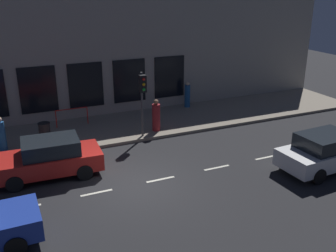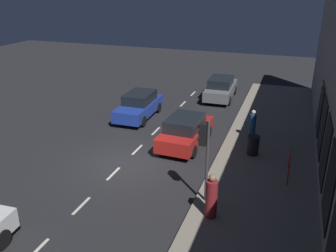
{
  "view_description": "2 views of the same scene",
  "coord_description": "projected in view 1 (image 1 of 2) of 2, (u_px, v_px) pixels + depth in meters",
  "views": [
    {
      "loc": [
        -12.57,
        4.2,
        7.32
      ],
      "look_at": [
        2.11,
        -2.26,
        1.39
      ],
      "focal_mm": 40.88,
      "sensor_mm": 36.0,
      "label": 1
    },
    {
      "loc": [
        6.94,
        -13.3,
        7.9
      ],
      "look_at": [
        2.05,
        0.49,
        1.99
      ],
      "focal_mm": 38.21,
      "sensor_mm": 36.0,
      "label": 2
    }
  ],
  "objects": [
    {
      "name": "trash_bin",
      "position": [
        45.0,
        132.0,
        18.48
      ],
      "size": [
        0.58,
        0.58,
        0.95
      ],
      "color": "black",
      "rests_on": "sidewalk"
    },
    {
      "name": "parked_car_0",
      "position": [
        326.0,
        151.0,
        15.95
      ],
      "size": [
        2.08,
        4.3,
        1.58
      ],
      "rotation": [
        0.0,
        0.0,
        3.2
      ],
      "color": "silver",
      "rests_on": "ground"
    },
    {
      "name": "red_railing",
      "position": [
        72.0,
        113.0,
        20.48
      ],
      "size": [
        0.05,
        1.72,
        0.97
      ],
      "color": "red",
      "rests_on": "sidewalk"
    },
    {
      "name": "pedestrian_1",
      "position": [
        2.0,
        135.0,
        17.41
      ],
      "size": [
        0.45,
        0.45,
        1.6
      ],
      "rotation": [
        0.0,
        0.0,
        0.36
      ],
      "color": "#1E5189",
      "rests_on": "sidewalk"
    },
    {
      "name": "lane_centre_line",
      "position": [
        160.0,
        179.0,
        15.3
      ],
      "size": [
        0.12,
        27.2,
        0.01
      ],
      "color": "beige",
      "rests_on": "ground"
    },
    {
      "name": "sidewalk",
      "position": [
        98.0,
        130.0,
        20.26
      ],
      "size": [
        4.5,
        32.0,
        0.15
      ],
      "color": "gray",
      "rests_on": "ground"
    },
    {
      "name": "parked_car_3",
      "position": [
        49.0,
        158.0,
        15.34
      ],
      "size": [
        2.04,
        4.29,
        1.58
      ],
      "rotation": [
        0.0,
        0.0,
        -0.04
      ],
      "color": "red",
      "rests_on": "ground"
    },
    {
      "name": "pedestrian_0",
      "position": [
        156.0,
        117.0,
        19.79
      ],
      "size": [
        0.58,
        0.58,
        1.68
      ],
      "rotation": [
        0.0,
        0.0,
        1.03
      ],
      "color": "maroon",
      "rests_on": "sidewalk"
    },
    {
      "name": "building_facade",
      "position": [
        83.0,
        57.0,
        21.25
      ],
      "size": [
        0.65,
        32.0,
        7.1
      ],
      "color": "gray",
      "rests_on": "ground"
    },
    {
      "name": "ground_plane",
      "position": [
        137.0,
        184.0,
        14.92
      ],
      "size": [
        60.0,
        60.0,
        0.0
      ],
      "primitive_type": "plane",
      "color": "#232326"
    },
    {
      "name": "pedestrian_2",
      "position": [
        187.0,
        95.0,
        23.67
      ],
      "size": [
        0.48,
        0.48,
        1.6
      ],
      "rotation": [
        0.0,
        0.0,
        2.57
      ],
      "color": "#1E5189",
      "rests_on": "sidewalk"
    },
    {
      "name": "traffic_light",
      "position": [
        143.0,
        91.0,
        18.41
      ],
      "size": [
        0.45,
        0.32,
        3.25
      ],
      "color": "#424244",
      "rests_on": "sidewalk"
    }
  ]
}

